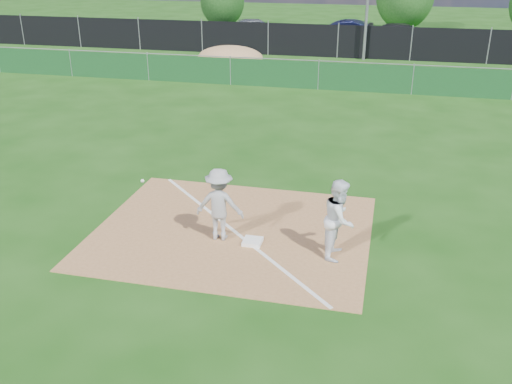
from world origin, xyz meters
TOP-DOWN VIEW (x-y plane):
  - ground at (0.00, 10.00)m, footprint 90.00×90.00m
  - infield_dirt at (0.00, 1.00)m, footprint 6.00×5.00m
  - foul_line at (0.00, 1.00)m, footprint 5.01×5.01m
  - green_fence at (0.00, 15.00)m, footprint 44.00×0.05m
  - dirt_mound at (-5.00, 18.50)m, footprint 3.38×2.60m
  - black_fence at (0.00, 23.00)m, footprint 46.00×0.04m
  - parking_lot at (0.00, 28.00)m, footprint 46.00×9.00m
  - first_base at (0.57, 0.52)m, footprint 0.40×0.40m
  - play_at_first at (-0.17, 0.59)m, footprint 2.28×0.64m
  - runner at (2.37, 0.46)m, footprint 0.69×0.85m
  - car_left at (-6.02, 28.44)m, footprint 4.55×2.98m
  - car_mid at (0.68, 27.50)m, footprint 4.70×1.84m
  - car_right at (3.67, 28.32)m, footprint 4.66×2.07m
  - tree_left at (-9.77, 33.26)m, footprint 3.30×3.30m

SIDE VIEW (x-z plane):
  - ground at x=0.00m, z-range 0.00..0.00m
  - parking_lot at x=0.00m, z-range 0.00..0.01m
  - infield_dirt at x=0.00m, z-range 0.00..0.02m
  - foul_line at x=0.00m, z-range 0.02..0.03m
  - first_base at x=0.57m, z-range 0.02..0.10m
  - dirt_mound at x=-5.00m, z-range 0.00..1.17m
  - green_fence at x=0.00m, z-range 0.00..1.20m
  - car_right at x=3.67m, z-range 0.01..1.34m
  - car_left at x=-6.02m, z-range 0.01..1.45m
  - car_mid at x=0.68m, z-range 0.01..1.53m
  - play_at_first at x=-0.17m, z-range 0.02..1.61m
  - runner at x=2.37m, z-range 0.00..1.66m
  - black_fence at x=0.00m, z-range 0.00..1.80m
  - tree_left at x=-9.77m, z-range 0.06..3.97m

